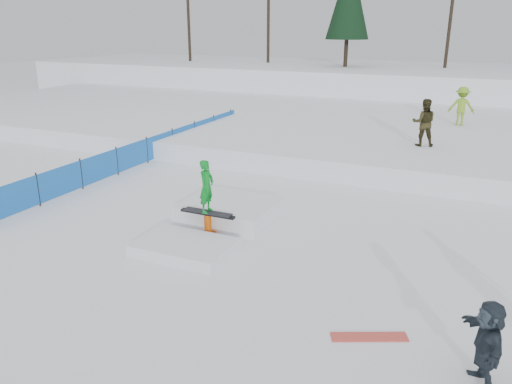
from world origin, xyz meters
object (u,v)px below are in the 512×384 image
at_px(spectator_dark, 487,344).
at_px(jib_rail_feature, 218,218).
at_px(safety_fence, 147,150).
at_px(walker_olive, 424,123).
at_px(walker_ygreen, 461,106).

distance_m(spectator_dark, jib_rail_feature, 7.96).
bearing_deg(spectator_dark, jib_rail_feature, -137.75).
bearing_deg(safety_fence, walker_olive, 22.79).
bearing_deg(walker_olive, walker_ygreen, -114.58).
relative_size(safety_fence, spectator_dark, 10.82).
bearing_deg(walker_olive, safety_fence, 10.43).
xyz_separation_m(walker_olive, walker_ygreen, (1.14, 5.26, -0.02)).
xyz_separation_m(safety_fence, jib_rail_feature, (5.99, -4.95, -0.25)).
bearing_deg(walker_ygreen, safety_fence, 37.58).
distance_m(walker_olive, spectator_dark, 13.52).
bearing_deg(jib_rail_feature, walker_olive, 64.97).
height_order(spectator_dark, jib_rail_feature, jib_rail_feature).
height_order(safety_fence, walker_olive, walker_olive).
bearing_deg(jib_rail_feature, safety_fence, 140.41).
height_order(walker_olive, walker_ygreen, walker_olive).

